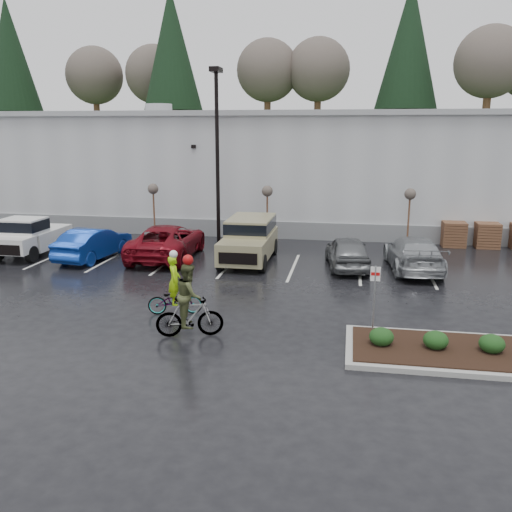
% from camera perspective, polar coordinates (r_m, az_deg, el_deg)
% --- Properties ---
extents(ground, '(120.00, 120.00, 0.00)m').
position_cam_1_polar(ground, '(17.42, -0.53, -7.69)').
color(ground, black).
rests_on(ground, ground).
extents(warehouse, '(60.50, 15.50, 7.20)m').
position_cam_1_polar(warehouse, '(38.18, 5.55, 9.41)').
color(warehouse, '#B2B4B7').
rests_on(warehouse, ground).
extents(wooded_ridge, '(80.00, 25.00, 6.00)m').
position_cam_1_polar(wooded_ridge, '(61.14, 7.28, 10.23)').
color(wooded_ridge, '#1B3717').
rests_on(wooded_ridge, ground).
extents(lamppost, '(0.50, 1.00, 9.22)m').
position_cam_1_polar(lamppost, '(28.84, -4.12, 12.21)').
color(lamppost, black).
rests_on(lamppost, ground).
extents(sapling_west, '(0.60, 0.60, 3.20)m').
position_cam_1_polar(sapling_west, '(31.19, -10.77, 6.65)').
color(sapling_west, '#4B341E').
rests_on(sapling_west, ground).
extents(sapling_mid, '(0.60, 0.60, 3.20)m').
position_cam_1_polar(sapling_mid, '(29.54, 1.19, 6.51)').
color(sapling_mid, '#4B341E').
rests_on(sapling_mid, ground).
extents(sapling_east, '(0.60, 0.60, 3.20)m').
position_cam_1_polar(sapling_east, '(29.35, 15.90, 5.96)').
color(sapling_east, '#4B341E').
rests_on(sapling_east, ground).
extents(pallet_stack_a, '(1.20, 1.20, 1.35)m').
position_cam_1_polar(pallet_stack_a, '(31.00, 20.08, 2.18)').
color(pallet_stack_a, '#4B341E').
rests_on(pallet_stack_a, ground).
extents(pallet_stack_b, '(1.20, 1.20, 1.35)m').
position_cam_1_polar(pallet_stack_b, '(31.34, 23.14, 2.03)').
color(pallet_stack_b, '#4B341E').
rests_on(pallet_stack_b, ground).
extents(curb_island, '(8.00, 3.00, 0.15)m').
position_cam_1_polar(curb_island, '(16.70, 23.47, -9.54)').
color(curb_island, gray).
rests_on(curb_island, ground).
extents(mulch_bed, '(7.60, 2.60, 0.04)m').
position_cam_1_polar(mulch_bed, '(16.67, 23.50, -9.24)').
color(mulch_bed, black).
rests_on(mulch_bed, curb_island).
extents(shrub_a, '(0.70, 0.70, 0.52)m').
position_cam_1_polar(shrub_a, '(16.12, 13.07, -8.27)').
color(shrub_a, '#133814').
rests_on(shrub_a, curb_island).
extents(shrub_b, '(0.70, 0.70, 0.52)m').
position_cam_1_polar(shrub_b, '(16.28, 18.40, -8.40)').
color(shrub_b, '#133814').
rests_on(shrub_b, curb_island).
extents(shrub_c, '(0.70, 0.70, 0.52)m').
position_cam_1_polar(shrub_c, '(16.58, 23.58, -8.46)').
color(shrub_c, '#133814').
rests_on(shrub_c, curb_island).
extents(fire_lane_sign, '(0.30, 0.05, 2.20)m').
position_cam_1_polar(fire_lane_sign, '(16.92, 12.37, -3.63)').
color(fire_lane_sign, gray).
rests_on(fire_lane_sign, ground).
extents(pickup_white, '(2.10, 5.20, 1.96)m').
position_cam_1_polar(pickup_white, '(29.64, -22.27, 2.11)').
color(pickup_white, silver).
rests_on(pickup_white, ground).
extents(car_blue, '(2.23, 4.83, 1.53)m').
position_cam_1_polar(car_blue, '(27.53, -16.72, 1.30)').
color(car_blue, '#0D3195').
rests_on(car_blue, ground).
extents(car_red, '(2.97, 6.06, 1.65)m').
position_cam_1_polar(car_red, '(26.87, -9.32, 1.54)').
color(car_red, maroon).
rests_on(car_red, ground).
extents(suv_tan, '(2.20, 5.10, 2.06)m').
position_cam_1_polar(suv_tan, '(25.71, -0.77, 1.64)').
color(suv_tan, gray).
rests_on(suv_tan, ground).
extents(car_grey, '(2.31, 4.54, 1.48)m').
position_cam_1_polar(car_grey, '(25.00, 9.59, 0.44)').
color(car_grey, '#5E6062').
rests_on(car_grey, ground).
extents(car_far_silver, '(2.54, 5.44, 1.53)m').
position_cam_1_polar(car_far_silver, '(25.25, 16.26, 0.27)').
color(car_far_silver, '#9B9FA2').
rests_on(car_far_silver, ground).
extents(cyclist_hivis, '(1.95, 1.10, 2.25)m').
position_cam_1_polar(cyclist_hivis, '(18.78, -8.54, -4.01)').
color(cyclist_hivis, '#3F3F44').
rests_on(cyclist_hivis, ground).
extents(cyclist_olive, '(2.07, 1.11, 2.58)m').
position_cam_1_polar(cyclist_olive, '(16.67, -7.03, -5.41)').
color(cyclist_olive, '#3F3F44').
rests_on(cyclist_olive, ground).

